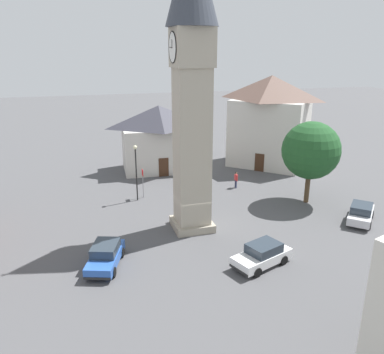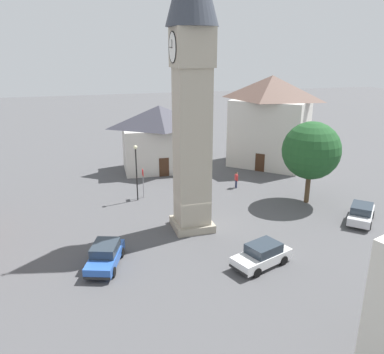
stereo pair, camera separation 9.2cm
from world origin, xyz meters
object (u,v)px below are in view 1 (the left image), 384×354
car_silver_kerb (361,213)px  lamp_post (136,164)px  building_shop_left (270,121)px  clock_tower (192,62)px  road_sign (143,179)px  building_hall_far (159,137)px  pedestrian (236,178)px  car_red_corner (105,255)px  tree (311,151)px  car_blue_kerb (262,255)px

car_silver_kerb → lamp_post: 19.74m
car_silver_kerb → building_shop_left: 17.85m
clock_tower → car_silver_kerb: clock_tower is taller
car_silver_kerb → road_sign: size_ratio=1.47×
building_hall_far → car_silver_kerb: bearing=-146.2°
building_shop_left → lamp_post: size_ratio=2.06×
building_hall_far → lamp_post: 10.01m
clock_tower → building_shop_left: (14.39, -13.87, -7.20)m
building_hall_far → road_sign: size_ratio=3.20×
pedestrian → road_sign: size_ratio=0.60×
car_silver_kerb → car_red_corner: bearing=93.0°
tree → clock_tower: bearing=100.7°
tree → building_hall_far: size_ratio=0.84×
car_silver_kerb → clock_tower: bearing=78.3°
lamp_post → building_hall_far: bearing=-24.1°
car_red_corner → lamp_post: bearing=-18.9°
tree → road_sign: tree is taller
car_blue_kerb → road_sign: road_sign is taller
pedestrian → lamp_post: (-0.60, 10.19, 2.50)m
lamp_post → road_sign: bearing=-51.3°
car_blue_kerb → building_shop_left: size_ratio=0.41×
car_silver_kerb → pedestrian: 12.44m
tree → building_shop_left: 12.37m
building_hall_far → car_blue_kerb: bearing=-175.1°
building_shop_left → building_hall_far: 13.26m
pedestrian → clock_tower: bearing=137.9°
pedestrian → tree: tree is taller
car_blue_kerb → building_hall_far: building_hall_far is taller
clock_tower → building_hall_far: bearing=-3.0°
building_shop_left → pedestrian: bearing=134.1°
tree → building_hall_far: bearing=37.9°
pedestrian → road_sign: bearing=90.5°
car_red_corner → car_blue_kerb: bearing=-106.0°
road_sign → car_silver_kerb: bearing=-122.8°
car_silver_kerb → car_red_corner: size_ratio=0.92×
clock_tower → road_sign: 13.41m
clock_tower → building_shop_left: size_ratio=1.98×
car_silver_kerb → tree: tree is taller
building_shop_left → road_sign: 18.16m
car_blue_kerb → road_sign: 15.34m
car_blue_kerb → car_red_corner: same height
building_hall_far → road_sign: building_hall_far is taller
car_silver_kerb → lamp_post: (9.91, 16.85, 2.75)m
car_red_corner → lamp_post: size_ratio=0.84×
car_blue_kerb → road_sign: (14.32, 5.39, 1.14)m
car_silver_kerb → pedestrian: (10.51, 6.66, 0.25)m
clock_tower → tree: (2.22, -11.71, -7.73)m
pedestrian → road_sign: road_sign is taller
clock_tower → building_hall_far: (16.21, -0.84, -8.81)m
car_blue_kerb → car_silver_kerb: (3.89, -10.81, 0.00)m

